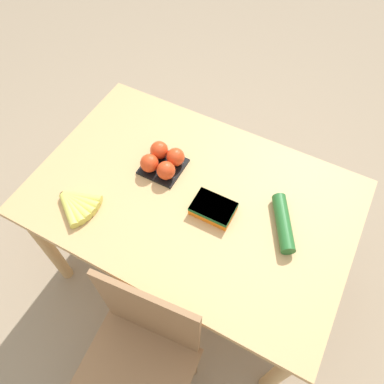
# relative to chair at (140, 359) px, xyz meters

# --- Properties ---
(ground_plane) EXTENTS (12.00, 12.00, 0.00)m
(ground_plane) POSITION_rel_chair_xyz_m (0.10, -0.60, -0.47)
(ground_plane) COLOR gray
(dining_table) EXTENTS (1.32, 0.87, 0.73)m
(dining_table) POSITION_rel_chair_xyz_m (0.10, -0.60, 0.16)
(dining_table) COLOR tan
(dining_table) RESTS_ON ground_plane
(chair) EXTENTS (0.45, 0.43, 0.90)m
(chair) POSITION_rel_chair_xyz_m (0.00, 0.00, 0.00)
(chair) COLOR #8E6642
(chair) RESTS_ON ground_plane
(banana_bunch) EXTENTS (0.18, 0.18, 0.04)m
(banana_bunch) POSITION_rel_chair_xyz_m (0.48, -0.34, 0.28)
(banana_bunch) COLOR brown
(banana_bunch) RESTS_ON dining_table
(tomato_pack) EXTENTS (0.17, 0.17, 0.09)m
(tomato_pack) POSITION_rel_chair_xyz_m (0.28, -0.68, 0.30)
(tomato_pack) COLOR black
(tomato_pack) RESTS_ON dining_table
(carrot_bag) EXTENTS (0.17, 0.12, 0.04)m
(carrot_bag) POSITION_rel_chair_xyz_m (-0.01, -0.58, 0.29)
(carrot_bag) COLOR orange
(carrot_bag) RESTS_ON dining_table
(cucumber_near) EXTENTS (0.17, 0.24, 0.06)m
(cucumber_near) POSITION_rel_chair_xyz_m (-0.28, -0.65, 0.29)
(cucumber_near) COLOR #236028
(cucumber_near) RESTS_ON dining_table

